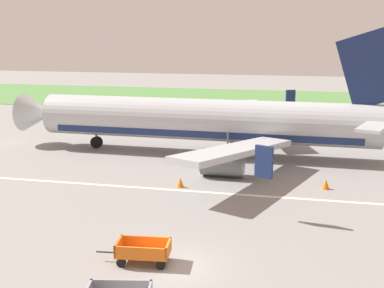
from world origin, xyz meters
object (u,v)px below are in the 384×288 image
(baggage_cart_second_in_row, at_px, (143,251))
(traffic_cone_mid_apron, at_px, (180,182))
(airplane, at_px, (216,121))
(traffic_cone_near_plane, at_px, (326,184))

(baggage_cart_second_in_row, distance_m, traffic_cone_mid_apron, 12.09)
(airplane, bearing_deg, traffic_cone_mid_apron, -94.30)
(airplane, xyz_separation_m, traffic_cone_near_plane, (9.29, -8.31, -2.70))
(airplane, relative_size, traffic_cone_mid_apron, 54.75)
(traffic_cone_mid_apron, bearing_deg, traffic_cone_near_plane, 10.08)
(airplane, relative_size, baggage_cart_second_in_row, 10.41)
(traffic_cone_near_plane, distance_m, traffic_cone_mid_apron, 10.21)
(traffic_cone_mid_apron, bearing_deg, airplane, 85.70)
(airplane, bearing_deg, baggage_cart_second_in_row, -88.93)
(airplane, distance_m, traffic_cone_mid_apron, 10.48)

